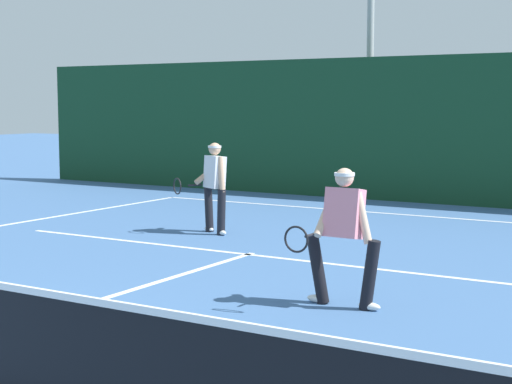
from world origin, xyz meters
TOP-DOWN VIEW (x-y plane):
  - court_line_baseline_far at (0.00, 11.61)m, footprint 10.87×0.10m
  - court_line_service at (0.00, 6.26)m, footprint 8.86×0.10m
  - court_line_centre at (0.00, 3.20)m, footprint 0.10×6.40m
  - player_near at (2.53, 4.16)m, footprint 0.92×0.84m
  - player_far at (-1.55, 7.66)m, footprint 0.99×0.85m
  - back_fence_windscreen at (0.00, 13.71)m, footprint 22.34×0.12m
  - light_pole at (-1.96, 15.44)m, footprint 0.55×0.44m

SIDE VIEW (x-z plane):
  - court_line_baseline_far at x=0.00m, z-range 0.00..0.01m
  - court_line_service at x=0.00m, z-range 0.00..0.01m
  - court_line_centre at x=0.00m, z-range 0.00..0.01m
  - player_near at x=2.53m, z-range 0.07..1.63m
  - player_far at x=-1.55m, z-range 0.08..1.67m
  - back_fence_windscreen at x=0.00m, z-range 0.00..3.34m
  - light_pole at x=-1.96m, z-range 0.86..8.75m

